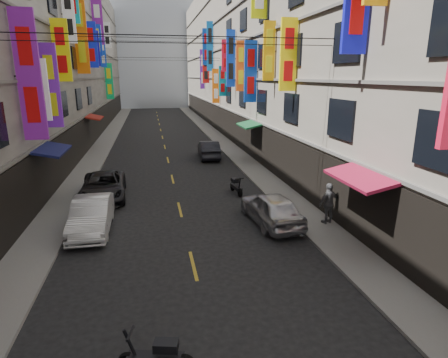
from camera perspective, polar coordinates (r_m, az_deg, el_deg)
name	(u,v)px	position (r m, az deg, el deg)	size (l,w,h in m)	color
sidewalk_left	(100,148)	(37.10, -18.34, 4.44)	(2.00, 90.00, 0.12)	slate
sidewalk_right	(225,144)	(37.51, 0.21, 5.34)	(2.00, 90.00, 0.12)	slate
building_row_left	(16,41)	(37.87, -29.08, 17.92)	(10.14, 90.00, 19.00)	gray
building_row_right	(286,45)	(38.66, 9.49, 19.46)	(10.14, 90.00, 19.00)	gray
haze_block	(153,55)	(86.33, -10.83, 18.06)	(18.00, 8.00, 22.00)	#A6AEB9
shop_signage	(160,40)	(29.31, -9.73, 20.19)	(14.00, 55.00, 11.68)	#0D21A1
street_awnings	(152,146)	(20.53, -10.98, 4.97)	(13.99, 35.20, 0.41)	#144E16
overhead_cables	(167,39)	(24.34, -8.65, 20.39)	(14.00, 38.04, 1.24)	black
lane_markings	(166,153)	(33.88, -8.80, 3.97)	(0.12, 80.20, 0.01)	gold
scooter_crossing	(157,357)	(9.56, -10.16, -25.12)	(1.78, 0.68, 1.14)	black
scooter_far_right	(236,186)	(21.74, 1.84, -1.11)	(0.54, 1.80, 1.14)	black
car_left_mid	(92,215)	(17.45, -19.53, -5.23)	(1.56, 4.47, 1.47)	silver
car_left_far	(103,186)	(21.82, -17.90, -1.09)	(2.34, 5.07, 1.41)	black
car_right_mid	(271,208)	(17.39, 7.20, -4.43)	(1.77, 4.41, 1.50)	silver
car_right_far	(209,149)	(31.20, -2.34, 4.51)	(1.54, 4.43, 1.46)	#23232A
pedestrian_rfar	(329,203)	(17.60, 15.69, -3.58)	(1.11, 0.63, 1.89)	#5B5B5D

